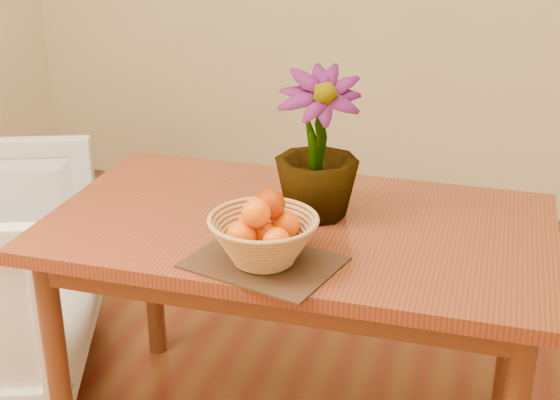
# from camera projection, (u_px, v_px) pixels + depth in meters

# --- Properties ---
(table) EXTENTS (1.40, 0.80, 0.75)m
(table) POSITION_uv_depth(u_px,v_px,m) (298.00, 249.00, 2.21)
(table) COLOR maroon
(table) RESTS_ON floor
(placemat) EXTENTS (0.41, 0.35, 0.01)m
(placemat) POSITION_uv_depth(u_px,v_px,m) (264.00, 262.00, 1.95)
(placemat) COLOR #3E2716
(placemat) RESTS_ON table
(wicker_basket) EXTENTS (0.28, 0.28, 0.11)m
(wicker_basket) POSITION_uv_depth(u_px,v_px,m) (264.00, 241.00, 1.92)
(wicker_basket) COLOR #BA834D
(wicker_basket) RESTS_ON placemat
(orange_pile) EXTENTS (0.16, 0.17, 0.14)m
(orange_pile) POSITION_uv_depth(u_px,v_px,m) (265.00, 221.00, 1.91)
(orange_pile) COLOR #EB5403
(orange_pile) RESTS_ON wicker_basket
(potted_plant) EXTENTS (0.29, 0.29, 0.42)m
(potted_plant) POSITION_uv_depth(u_px,v_px,m) (317.00, 145.00, 2.14)
(potted_plant) COLOR #1C4413
(potted_plant) RESTS_ON table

